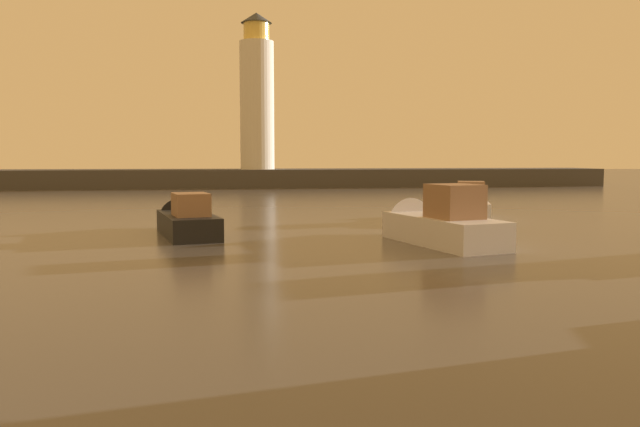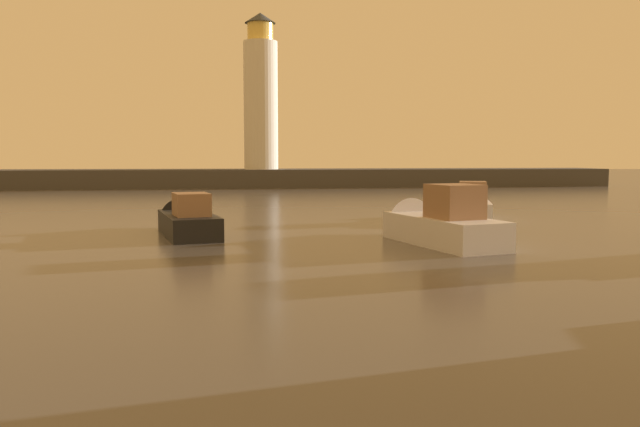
{
  "view_description": "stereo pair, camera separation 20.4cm",
  "coord_description": "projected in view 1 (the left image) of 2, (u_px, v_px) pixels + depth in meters",
  "views": [
    {
      "loc": [
        -1.75,
        -2.13,
        3.14
      ],
      "look_at": [
        1.46,
        20.34,
        1.08
      ],
      "focal_mm": 35.48,
      "sensor_mm": 36.0,
      "label": 1
    },
    {
      "loc": [
        -1.54,
        -2.16,
        3.14
      ],
      "look_at": [
        1.46,
        20.34,
        1.08
      ],
      "focal_mm": 35.48,
      "sensor_mm": 36.0,
      "label": 2
    }
  ],
  "objects": [
    {
      "name": "motorboat_1",
      "position": [
        184.0,
        220.0,
        25.7
      ],
      "size": [
        3.12,
        6.48,
        2.14
      ],
      "color": "black",
      "rests_on": "ground_plane"
    },
    {
      "name": "breakwater",
      "position": [
        247.0,
        178.0,
        64.27
      ],
      "size": [
        74.37,
        6.47,
        1.82
      ],
      "primitive_type": "cube",
      "color": "#423F3D",
      "rests_on": "ground_plane"
    },
    {
      "name": "motorboat_3",
      "position": [
        428.0,
        223.0,
        23.41
      ],
      "size": [
        3.6,
        7.09,
        2.6
      ],
      "color": "silver",
      "rests_on": "ground_plane"
    },
    {
      "name": "lighthouse",
      "position": [
        257.0,
        96.0,
        63.67
      ],
      "size": [
        3.44,
        3.44,
        15.59
      ],
      "color": "silver",
      "rests_on": "breakwater"
    },
    {
      "name": "ground_plane",
      "position": [
        263.0,
        216.0,
        33.49
      ],
      "size": [
        220.0,
        220.0,
        0.0
      ],
      "primitive_type": "plane",
      "color": "#4C4742"
    },
    {
      "name": "motorboat_4",
      "position": [
        469.0,
        206.0,
        32.2
      ],
      "size": [
        3.42,
        6.08,
        2.19
      ],
      "color": "silver",
      "rests_on": "ground_plane"
    }
  ]
}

